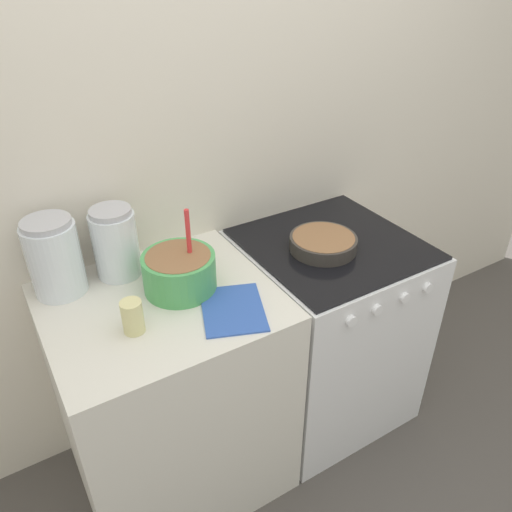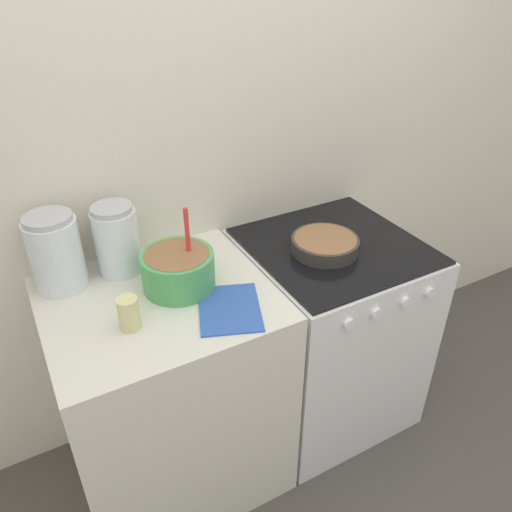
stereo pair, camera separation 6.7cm
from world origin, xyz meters
TOP-DOWN VIEW (x-y plane):
  - ground_plane at (0.00, 0.00)m, footprint 12.00×12.00m
  - wall_back at (0.00, 0.70)m, footprint 4.52×0.05m
  - countertop_cabinet at (-0.38, 0.34)m, footprint 0.76×0.67m
  - stove at (0.35, 0.34)m, footprint 0.67×0.69m
  - mixing_bowl at (-0.29, 0.36)m, footprint 0.25×0.25m
  - baking_pan at (0.29, 0.31)m, footprint 0.26×0.26m
  - storage_jar_left at (-0.64, 0.56)m, footprint 0.17×0.17m
  - storage_jar_middle at (-0.44, 0.56)m, footprint 0.16×0.16m
  - tin_can at (-0.50, 0.23)m, footprint 0.07×0.07m
  - recipe_page at (-0.20, 0.16)m, footprint 0.28×0.31m

SIDE VIEW (x-z plane):
  - ground_plane at x=0.00m, z-range 0.00..0.00m
  - stove at x=0.35m, z-range 0.00..0.89m
  - countertop_cabinet at x=-0.38m, z-range 0.00..0.89m
  - recipe_page at x=-0.20m, z-range 0.89..0.89m
  - baking_pan at x=0.29m, z-range 0.89..0.95m
  - tin_can at x=-0.50m, z-range 0.89..1.00m
  - mixing_bowl at x=-0.29m, z-range 0.82..1.11m
  - storage_jar_middle at x=-0.44m, z-range 0.87..1.13m
  - storage_jar_left at x=-0.64m, z-range 0.87..1.14m
  - wall_back at x=0.00m, z-range 0.00..2.40m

